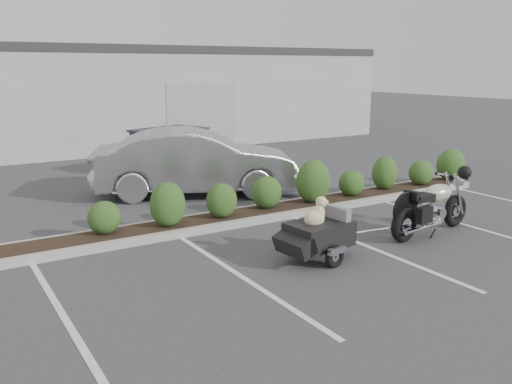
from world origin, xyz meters
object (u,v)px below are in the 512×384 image
motorcycle (432,208)px  pet_trailer (318,233)px  dumpster (170,151)px  sedan (196,162)px

motorcycle → pet_trailer: bearing=173.2°
motorcycle → dumpster: (-1.89, 8.53, 0.16)m
motorcycle → dumpster: bearing=96.1°
pet_trailer → dumpster: bearing=77.6°
sedan → motorcycle: bearing=-131.7°
sedan → dumpster: bearing=14.1°
motorcycle → dumpster: dumpster is taller
motorcycle → sedan: 6.03m
motorcycle → sedan: bearing=107.5°
sedan → dumpster: sedan is taller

